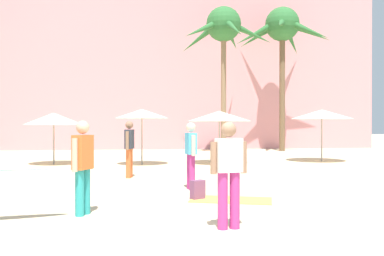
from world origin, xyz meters
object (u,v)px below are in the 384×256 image
person_near_left (129,147)px  person_mid_right (229,170)px  cafe_umbrella_3 (54,119)px  beach_towel (231,200)px  person_far_right (83,163)px  cafe_umbrella_2 (142,114)px  palm_tree_left (283,31)px  palm_tree_center (224,30)px  cafe_umbrella_0 (219,116)px  person_far_left (191,153)px  cafe_umbrella_4 (322,114)px  backpack (197,190)px

person_near_left → person_mid_right: person_near_left is taller
cafe_umbrella_3 → person_near_left: 5.79m
beach_towel → person_far_right: (-2.99, -1.14, 0.93)m
cafe_umbrella_2 → person_far_right: size_ratio=1.32×
cafe_umbrella_2 → beach_towel: (1.84, -8.30, -2.06)m
palm_tree_left → palm_tree_center: palm_tree_left is taller
cafe_umbrella_0 → beach_towel: size_ratio=1.53×
person_mid_right → person_far_left: 4.12m
person_near_left → cafe_umbrella_4: bearing=42.4°
person_near_left → beach_towel: bearing=-48.4°
person_near_left → person_far_right: person_near_left is taller
backpack → palm_tree_left: bearing=-53.4°
beach_towel → person_near_left: size_ratio=1.00×
palm_tree_center → cafe_umbrella_0: bearing=-103.0°
person_far_left → beach_towel: bearing=-75.5°
cafe_umbrella_3 → cafe_umbrella_0: bearing=-5.0°
person_far_left → person_near_left: bearing=114.2°
cafe_umbrella_4 → person_mid_right: size_ratio=1.59×
palm_tree_center → cafe_umbrella_3: bearing=-144.3°
palm_tree_center → person_far_left: palm_tree_center is taller
beach_towel → cafe_umbrella_0: bearing=80.8°
beach_towel → cafe_umbrella_3: bearing=121.2°
beach_towel → person_far_right: person_far_right is taller
palm_tree_center → cafe_umbrella_4: size_ratio=3.13×
cafe_umbrella_4 → backpack: (-6.75, -8.64, -1.88)m
person_far_right → palm_tree_center: bearing=-84.5°
cafe_umbrella_2 → person_near_left: size_ratio=1.29×
palm_tree_left → person_near_left: (-9.11, -12.04, -6.43)m
person_near_left → palm_tree_center: bearing=77.6°
palm_tree_left → cafe_umbrella_4: (-0.80, -7.40, -5.31)m
palm_tree_left → person_far_right: size_ratio=5.18×
person_mid_right → cafe_umbrella_4: bearing=141.4°
palm_tree_left → person_far_right: (-9.84, -17.38, -6.45)m
cafe_umbrella_0 → cafe_umbrella_2: size_ratio=1.18×
palm_tree_center → person_far_left: bearing=-105.0°
palm_tree_center → cafe_umbrella_0: palm_tree_center is taller
cafe_umbrella_2 → palm_tree_left: bearing=42.4°
palm_tree_center → cafe_umbrella_0: (-1.51, -6.55, -5.04)m
person_near_left → cafe_umbrella_0: bearing=62.2°
cafe_umbrella_2 → beach_towel: 8.75m
cafe_umbrella_3 → backpack: cafe_umbrella_3 is taller
palm_tree_center → person_near_left: (-5.14, -10.72, -6.07)m
beach_towel → person_far_right: bearing=-159.1°
beach_towel → person_near_left: person_near_left is taller
beach_towel → backpack: backpack is taller
palm_tree_center → cafe_umbrella_3: size_ratio=3.51×
person_near_left → person_mid_right: size_ratio=1.04×
cafe_umbrella_0 → cafe_umbrella_4: cafe_umbrella_4 is taller
palm_tree_left → person_far_right: palm_tree_left is taller
palm_tree_left → palm_tree_center: 4.20m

